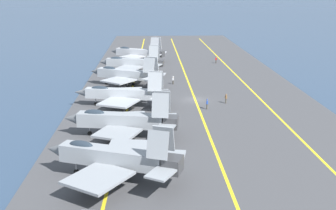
% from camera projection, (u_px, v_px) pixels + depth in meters
% --- Properties ---
extents(ground_plane, '(2000.00, 2000.00, 0.00)m').
position_uv_depth(ground_plane, '(195.00, 102.00, 75.70)').
color(ground_plane, '#2D425B').
extents(carrier_deck, '(195.28, 42.96, 0.40)m').
position_uv_depth(carrier_deck, '(195.00, 101.00, 75.65)').
color(carrier_deck, '#424244').
rests_on(carrier_deck, ground).
extents(deck_stripe_foul_line, '(175.74, 2.54, 0.01)m').
position_uv_depth(deck_stripe_foul_line, '(260.00, 99.00, 76.06)').
color(deck_stripe_foul_line, yellow).
rests_on(deck_stripe_foul_line, carrier_deck).
extents(deck_stripe_centerline, '(175.75, 0.36, 0.01)m').
position_uv_depth(deck_stripe_centerline, '(195.00, 100.00, 75.59)').
color(deck_stripe_centerline, yellow).
rests_on(deck_stripe_centerline, carrier_deck).
extents(deck_stripe_edge_line, '(175.73, 3.50, 0.01)m').
position_uv_depth(deck_stripe_edge_line, '(129.00, 100.00, 75.12)').
color(deck_stripe_edge_line, yellow).
rests_on(deck_stripe_edge_line, carrier_deck).
extents(parked_jet_second, '(13.90, 15.48, 6.33)m').
position_uv_depth(parked_jet_second, '(114.00, 157.00, 43.87)').
color(parked_jet_second, gray).
rests_on(parked_jet_second, carrier_deck).
extents(parked_jet_third, '(12.29, 15.73, 6.47)m').
position_uv_depth(parked_jet_third, '(122.00, 120.00, 56.53)').
color(parked_jet_third, gray).
rests_on(parked_jet_third, carrier_deck).
extents(parked_jet_fourth, '(13.34, 16.40, 6.17)m').
position_uv_depth(parked_jet_fourth, '(124.00, 94.00, 70.77)').
color(parked_jet_fourth, '#9EA3A8').
rests_on(parked_jet_fourth, carrier_deck).
extents(parked_jet_fifth, '(12.72, 15.97, 6.36)m').
position_uv_depth(parked_jet_fifth, '(126.00, 74.00, 84.60)').
color(parked_jet_fifth, '#9EA3A8').
rests_on(parked_jet_fifth, carrier_deck).
extents(parked_jet_sixth, '(13.36, 15.29, 6.70)m').
position_uv_depth(parked_jet_sixth, '(132.00, 63.00, 96.59)').
color(parked_jet_sixth, '#93999E').
rests_on(parked_jet_sixth, carrier_deck).
extents(parked_jet_seventh, '(12.99, 15.58, 6.67)m').
position_uv_depth(parked_jet_seventh, '(138.00, 52.00, 112.31)').
color(parked_jet_seventh, '#A8AAAF').
rests_on(parked_jet_seventh, carrier_deck).
extents(crew_white_vest, '(0.43, 0.34, 1.70)m').
position_uv_depth(crew_white_vest, '(173.00, 80.00, 87.01)').
color(crew_white_vest, '#383328').
rests_on(crew_white_vest, carrier_deck).
extents(crew_red_vest, '(0.33, 0.43, 1.68)m').
position_uv_depth(crew_red_vest, '(216.00, 60.00, 110.37)').
color(crew_red_vest, '#383328').
rests_on(crew_red_vest, carrier_deck).
extents(crew_blue_vest, '(0.39, 0.28, 1.81)m').
position_uv_depth(crew_blue_vest, '(207.00, 104.00, 69.46)').
color(crew_blue_vest, '#4C473D').
rests_on(crew_blue_vest, carrier_deck).
extents(crew_brown_vest, '(0.43, 0.34, 1.69)m').
position_uv_depth(crew_brown_vest, '(226.00, 98.00, 72.97)').
color(crew_brown_vest, '#4C473D').
rests_on(crew_brown_vest, carrier_deck).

